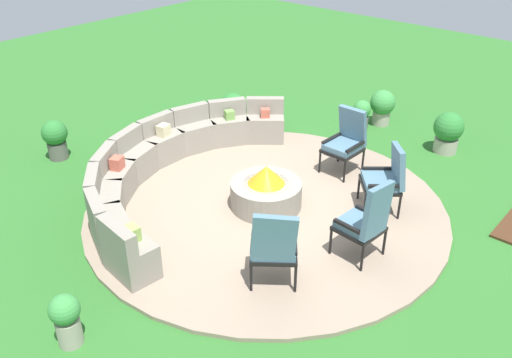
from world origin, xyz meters
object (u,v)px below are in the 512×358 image
(fire_pit, at_px, (266,191))
(lounge_chair_back_left, at_px, (387,177))
(potted_plant_5, at_px, (382,106))
(potted_plant_4, at_px, (448,131))
(lounge_chair_front_right, at_px, (366,220))
(lounge_chair_front_left, at_px, (274,245))
(potted_plant_0, at_px, (362,113))
(potted_plant_2, at_px, (55,138))
(potted_plant_3, at_px, (66,318))
(curved_stone_bench, at_px, (166,165))
(lounge_chair_back_right, at_px, (346,140))
(potted_plant_1, at_px, (233,110))

(fire_pit, xyz_separation_m, lounge_chair_back_left, (1.09, -1.38, 0.28))
(potted_plant_5, bearing_deg, potted_plant_4, -102.04)
(lounge_chair_front_right, height_order, potted_plant_4, lounge_chair_front_right)
(lounge_chair_front_left, bearing_deg, potted_plant_0, 70.66)
(fire_pit, xyz_separation_m, potted_plant_2, (-1.13, 3.88, 0.08))
(lounge_chair_front_right, height_order, potted_plant_3, lounge_chair_front_right)
(lounge_chair_front_left, xyz_separation_m, potted_plant_0, (4.82, 1.69, -0.31))
(potted_plant_2, height_order, potted_plant_4, potted_plant_4)
(curved_stone_bench, distance_m, lounge_chair_back_right, 2.97)
(potted_plant_0, distance_m, potted_plant_1, 2.54)
(lounge_chair_back_left, xyz_separation_m, potted_plant_1, (0.79, 3.80, -0.22))
(potted_plant_1, xyz_separation_m, potted_plant_2, (-3.01, 1.46, 0.02))
(potted_plant_0, bearing_deg, potted_plant_1, 130.48)
(lounge_chair_front_left, xyz_separation_m, potted_plant_3, (-2.16, 1.08, -0.26))
(fire_pit, height_order, potted_plant_2, fire_pit)
(lounge_chair_front_right, height_order, potted_plant_2, lounge_chair_front_right)
(fire_pit, relative_size, lounge_chair_front_right, 0.93)
(potted_plant_3, xyz_separation_m, potted_plant_5, (7.41, 0.41, 0.04))
(potted_plant_4, xyz_separation_m, potted_plant_5, (0.32, 1.51, -0.02))
(fire_pit, relative_size, potted_plant_5, 1.50)
(curved_stone_bench, relative_size, potted_plant_4, 6.24)
(lounge_chair_back_left, relative_size, potted_plant_2, 1.45)
(lounge_chair_back_left, bearing_deg, potted_plant_0, -2.96)
(potted_plant_1, height_order, potted_plant_3, potted_plant_1)
(curved_stone_bench, relative_size, lounge_chair_back_right, 4.34)
(potted_plant_1, bearing_deg, lounge_chair_front_left, -131.22)
(potted_plant_2, bearing_deg, lounge_chair_back_right, -55.26)
(potted_plant_1, relative_size, potted_plant_2, 0.99)
(lounge_chair_back_right, xyz_separation_m, potted_plant_1, (0.14, 2.69, -0.24))
(potted_plant_0, relative_size, potted_plant_4, 0.76)
(curved_stone_bench, height_order, lounge_chair_back_right, lounge_chair_back_right)
(lounge_chair_back_left, distance_m, potted_plant_2, 5.71)
(potted_plant_4, bearing_deg, potted_plant_2, 133.04)
(potted_plant_2, bearing_deg, potted_plant_4, -46.96)
(potted_plant_0, height_order, potted_plant_4, potted_plant_4)
(curved_stone_bench, height_order, lounge_chair_back_left, lounge_chair_back_left)
(lounge_chair_front_right, bearing_deg, potted_plant_5, 31.23)
(curved_stone_bench, height_order, lounge_chair_front_left, lounge_chair_front_left)
(lounge_chair_back_right, height_order, potted_plant_1, lounge_chair_back_right)
(potted_plant_2, height_order, potted_plant_5, potted_plant_2)
(lounge_chair_front_right, relative_size, potted_plant_1, 1.61)
(fire_pit, bearing_deg, curved_stone_bench, 106.97)
(lounge_chair_front_left, height_order, potted_plant_5, lounge_chair_front_left)
(potted_plant_5, bearing_deg, lounge_chair_back_right, -166.00)
(lounge_chair_back_left, distance_m, lounge_chair_back_right, 1.29)
(fire_pit, bearing_deg, lounge_chair_back_right, -8.64)
(lounge_chair_front_left, distance_m, potted_plant_2, 5.09)
(fire_pit, distance_m, potted_plant_5, 3.97)
(potted_plant_2, xyz_separation_m, potted_plant_3, (-2.32, -4.00, -0.04))
(lounge_chair_front_right, bearing_deg, fire_pit, 90.32)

